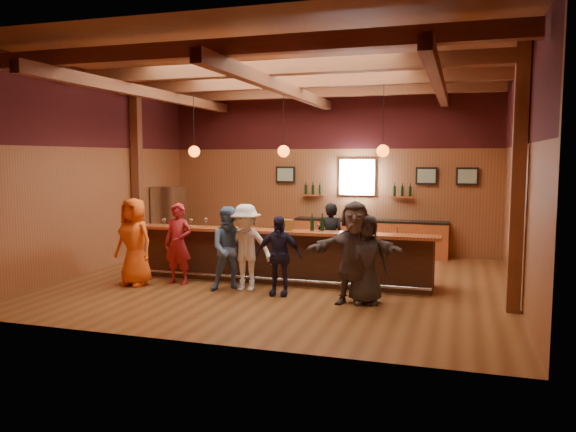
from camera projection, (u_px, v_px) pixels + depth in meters
The scene contains 27 objects.
room at pixel (284, 126), 11.35m from camera, with size 9.04×9.00×4.52m.
bar_counter at pixel (287, 256), 11.72m from camera, with size 6.30×1.07×1.11m.
back_bar_cabinet at pixel (370, 237), 14.77m from camera, with size 4.00×0.52×0.95m.
window at pixel (357, 177), 14.94m from camera, with size 0.95×0.09×0.95m.
framed_pictures at pixel (390, 176), 14.67m from camera, with size 5.35×0.05×0.45m.
wine_shelves at pixel (356, 193), 14.92m from camera, with size 3.00×0.18×0.30m.
pendant_lights at pixel (284, 151), 11.35m from camera, with size 4.24×0.24×1.37m.
stainless_fridge at pixel (169, 219), 15.22m from camera, with size 0.70×0.70×1.80m, color silver.
customer_orange at pixel (134, 242), 11.29m from camera, with size 0.86×0.56×1.77m, color #F55D17.
customer_redvest at pixel (178, 244), 11.43m from camera, with size 0.60×0.40×1.65m, color maroon.
customer_denim at pixel (230, 249), 10.85m from camera, with size 0.80×0.62×1.64m, color #577DAF.
customer_white at pixel (246, 247), 10.85m from camera, with size 1.09×0.62×1.68m, color white.
customer_navy at pixel (279, 256), 10.47m from camera, with size 0.88×0.37×1.50m, color #1E1C38.
customer_brown at pixel (354, 253), 9.84m from camera, with size 1.69×0.54×1.82m, color #504340.
customer_dark at pixel (366, 259), 9.86m from camera, with size 0.78×0.51×1.59m, color #2A2B2D.
bartender at pixel (331, 239), 12.22m from camera, with size 0.58×0.38×1.60m, color black.
ice_bucket at pixel (288, 225), 11.32m from camera, with size 0.20×0.20×0.22m, color olive.
bottle_a at pixel (322, 224), 11.25m from camera, with size 0.08×0.08×0.35m.
bottle_b at pixel (312, 224), 11.25m from camera, with size 0.08×0.08×0.35m.
glass_a at pixel (164, 220), 12.05m from camera, with size 0.08×0.08×0.17m.
glass_b at pixel (191, 221), 11.95m from camera, with size 0.08×0.08×0.17m.
glass_c at pixel (206, 220), 11.85m from camera, with size 0.09×0.09×0.20m.
glass_d at pixel (239, 222), 11.60m from camera, with size 0.08×0.08×0.18m.
glass_e at pixel (255, 224), 11.47m from camera, with size 0.07×0.07×0.17m.
glass_f at pixel (318, 226), 11.10m from camera, with size 0.07×0.07×0.16m.
glass_g at pixel (355, 226), 10.95m from camera, with size 0.08×0.08×0.19m.
glass_h at pixel (373, 227), 10.84m from camera, with size 0.07×0.07×0.17m.
Camera 1 is at (3.46, -10.89, 2.58)m, focal length 35.00 mm.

